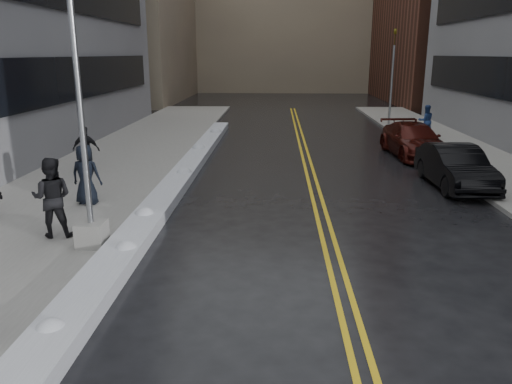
# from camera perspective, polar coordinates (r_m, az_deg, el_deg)

# --- Properties ---
(ground) EXTENTS (160.00, 160.00, 0.00)m
(ground) POSITION_cam_1_polar(r_m,az_deg,el_deg) (10.32, -4.25, -11.28)
(ground) COLOR black
(ground) RESTS_ON ground
(sidewalk_west) EXTENTS (5.50, 50.00, 0.15)m
(sidewalk_west) POSITION_cam_1_polar(r_m,az_deg,el_deg) (20.85, -16.96, 2.20)
(sidewalk_west) COLOR gray
(sidewalk_west) RESTS_ON ground
(sidewalk_east) EXTENTS (4.00, 50.00, 0.15)m
(sidewalk_east) POSITION_cam_1_polar(r_m,az_deg,el_deg) (21.58, 26.59, 1.66)
(sidewalk_east) COLOR gray
(sidewalk_east) RESTS_ON ground
(lane_line_left) EXTENTS (0.12, 50.00, 0.01)m
(lane_line_left) POSITION_cam_1_polar(r_m,az_deg,el_deg) (19.73, 5.86, 1.86)
(lane_line_left) COLOR gold
(lane_line_left) RESTS_ON ground
(lane_line_right) EXTENTS (0.12, 50.00, 0.01)m
(lane_line_right) POSITION_cam_1_polar(r_m,az_deg,el_deg) (19.75, 6.73, 1.85)
(lane_line_right) COLOR gold
(lane_line_right) RESTS_ON ground
(snow_ridge) EXTENTS (0.90, 30.00, 0.34)m
(snow_ridge) POSITION_cam_1_polar(r_m,az_deg,el_deg) (18.07, -9.12, 1.01)
(snow_ridge) COLOR silver
(snow_ridge) RESTS_ON ground
(building_west_far) EXTENTS (14.00, 22.00, 18.00)m
(building_west_far) POSITION_cam_1_polar(r_m,az_deg,el_deg) (55.85, -15.88, 19.48)
(building_west_far) COLOR gray
(building_west_far) RESTS_ON ground
(building_far) EXTENTS (36.00, 16.00, 22.00)m
(building_far) POSITION_cam_1_polar(r_m,az_deg,el_deg) (69.43, 3.31, 20.79)
(building_far) COLOR gray
(building_far) RESTS_ON ground
(lamppost) EXTENTS (0.65, 0.65, 7.62)m
(lamppost) POSITION_cam_1_polar(r_m,az_deg,el_deg) (12.17, -19.07, 4.69)
(lamppost) COLOR gray
(lamppost) RESTS_ON sidewalk_west
(fire_hydrant) EXTENTS (0.26, 0.26, 0.73)m
(fire_hydrant) POSITION_cam_1_polar(r_m,az_deg,el_deg) (21.10, 24.27, 2.97)
(fire_hydrant) COLOR maroon
(fire_hydrant) RESTS_ON sidewalk_east
(traffic_signal) EXTENTS (0.16, 0.20, 6.00)m
(traffic_signal) POSITION_cam_1_polar(r_m,az_deg,el_deg) (33.97, 15.31, 12.93)
(traffic_signal) COLOR gray
(traffic_signal) RESTS_ON sidewalk_east
(pedestrian_b) EXTENTS (1.09, 0.90, 2.04)m
(pedestrian_b) POSITION_cam_1_polar(r_m,az_deg,el_deg) (13.50, -22.28, -0.58)
(pedestrian_b) COLOR black
(pedestrian_b) RESTS_ON sidewalk_west
(pedestrian_c) EXTENTS (0.96, 0.67, 1.86)m
(pedestrian_c) POSITION_cam_1_polar(r_m,az_deg,el_deg) (16.11, -18.87, 1.90)
(pedestrian_c) COLOR black
(pedestrian_c) RESTS_ON sidewalk_west
(pedestrian_d) EXTENTS (1.08, 0.48, 1.81)m
(pedestrian_d) POSITION_cam_1_polar(r_m,az_deg,el_deg) (20.45, -18.84, 4.60)
(pedestrian_d) COLOR black
(pedestrian_d) RESTS_ON sidewalk_west
(pedestrian_east) EXTENTS (0.90, 0.73, 1.75)m
(pedestrian_east) POSITION_cam_1_polar(r_m,az_deg,el_deg) (29.65, 18.84, 7.72)
(pedestrian_east) COLOR navy
(pedestrian_east) RESTS_ON sidewalk_east
(car_black) EXTENTS (1.72, 4.62, 1.51)m
(car_black) POSITION_cam_1_polar(r_m,az_deg,el_deg) (19.12, 21.82, 2.68)
(car_black) COLOR black
(car_black) RESTS_ON ground
(car_maroon) EXTENTS (2.47, 5.35, 1.51)m
(car_maroon) POSITION_cam_1_polar(r_m,az_deg,el_deg) (24.46, 17.54, 5.68)
(car_maroon) COLOR #380C09
(car_maroon) RESTS_ON ground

